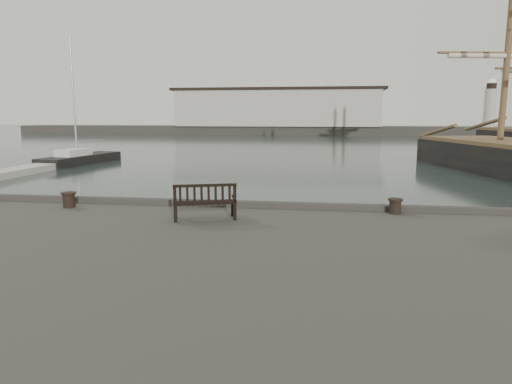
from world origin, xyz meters
TOP-DOWN VIEW (x-y plane):
  - ground at (0.00, 0.00)m, footprint 400.00×400.00m
  - breakwater at (-4.56, 92.00)m, footprint 140.00×9.50m
  - bench at (-0.54, -2.01)m, footprint 1.79×1.08m
  - bollard_left at (-5.15, -0.98)m, footprint 0.59×0.59m
  - bollard_right at (4.73, -0.50)m, footprint 0.49×0.49m
  - yacht_d at (-19.49, 25.31)m, footprint 3.66×9.67m

SIDE VIEW (x-z plane):
  - ground at x=0.00m, z-range 0.00..0.00m
  - yacht_d at x=-19.49m, z-range -5.71..6.17m
  - bollard_right at x=4.73m, z-range 1.56..2.00m
  - bollard_left at x=-5.15m, z-range 1.56..2.03m
  - bench at x=-0.54m, z-range 1.38..2.36m
  - breakwater at x=-4.56m, z-range -1.80..10.40m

